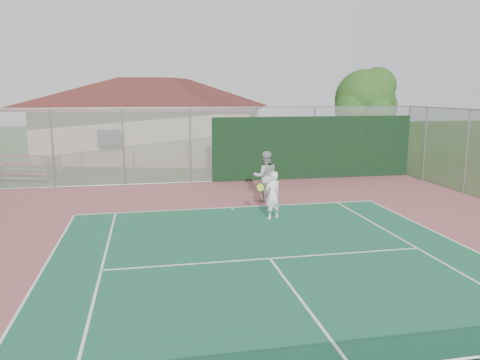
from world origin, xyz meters
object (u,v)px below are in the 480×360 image
clubhouse (156,110)px  player_white_front (272,195)px  bleachers (22,167)px  tree (366,101)px  player_grey_back (265,177)px

clubhouse → player_white_front: bearing=-61.3°
bleachers → player_white_front: size_ratio=2.12×
tree → player_grey_back: bearing=-134.7°
tree → clubhouse: bearing=154.6°
player_white_front → player_grey_back: bearing=-121.6°
tree → player_grey_back: 11.66m
bleachers → tree: size_ratio=0.60×
tree → player_white_front: size_ratio=3.51×
clubhouse → bleachers: 9.68m
player_white_front → player_grey_back: (0.41, 2.56, 0.17)m
tree → player_white_front: tree is taller
tree → player_grey_back: size_ratio=2.88×
player_grey_back → player_white_front: bearing=84.3°
clubhouse → bleachers: clubhouse is taller
bleachers → clubhouse: bearing=61.9°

